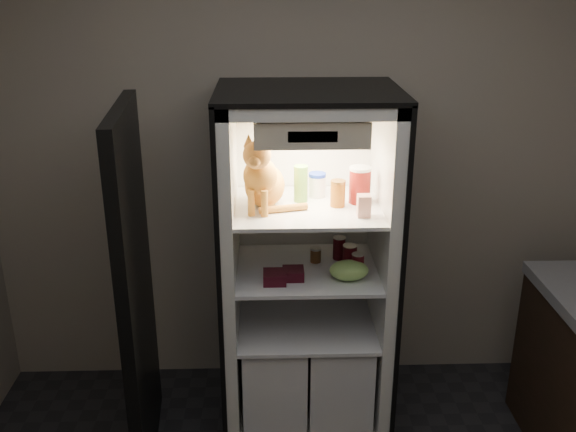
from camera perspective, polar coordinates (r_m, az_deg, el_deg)
name	(u,v)px	position (r m, az deg, el deg)	size (l,w,h in m)	color
room_shell	(336,253)	(1.91, 4.26, -3.33)	(3.60, 3.60, 3.60)	white
refrigerator	(306,287)	(3.51, 1.61, -6.37)	(0.90, 0.72, 1.88)	white
fridge_door	(136,298)	(3.23, -13.32, -7.11)	(0.13, 0.87, 1.85)	black
tabby_cat	(263,179)	(3.17, -2.27, 3.29)	(0.34, 0.40, 0.41)	#BE6518
parmesan_shaker	(301,184)	(3.28, 1.14, 2.89)	(0.07, 0.07, 0.19)	green
mayo_tub	(317,185)	(3.37, 2.61, 2.80)	(0.09, 0.09, 0.13)	white
salsa_jar	(338,193)	(3.23, 4.45, 2.02)	(0.08, 0.08, 0.14)	maroon
pepper_jar	(360,185)	(3.28, 6.40, 2.76)	(0.11, 0.11, 0.19)	maroon
cream_carton	(364,206)	(3.11, 6.76, 0.91)	(0.06, 0.06, 0.11)	white
soda_can_a	(339,248)	(3.48, 4.57, -2.85)	(0.07, 0.07, 0.13)	black
soda_can_b	(350,257)	(3.36, 5.50, -3.67)	(0.07, 0.07, 0.14)	black
soda_can_c	(358,265)	(3.30, 6.21, -4.32)	(0.07, 0.07, 0.12)	black
condiment_jar	(316,255)	(3.44, 2.47, -3.47)	(0.06, 0.06, 0.08)	brown
grape_bag	(349,270)	(3.26, 5.44, -4.83)	(0.20, 0.14, 0.10)	#82C25A
berry_box_left	(275,277)	(3.22, -1.19, -5.47)	(0.11, 0.11, 0.06)	#490C1A
berry_box_right	(293,274)	(3.26, 0.47, -5.15)	(0.11, 0.11, 0.05)	#490C1A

